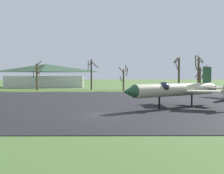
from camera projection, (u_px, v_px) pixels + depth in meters
The scene contains 11 objects.
ground_plane at pixel (103, 115), 27.19m from camera, with size 600.00×600.00×0.00m, color #4C6B33.
asphalt_apron at pixel (105, 101), 41.68m from camera, with size 80.79×48.32×0.05m, color black.
grass_verge_strip at pixel (107, 91), 71.81m from camera, with size 140.79×12.00×0.06m, color #465B28.
jet_fighter_front_right at pixel (176, 89), 33.23m from camera, with size 13.91×12.20×5.12m.
bare_tree_far_left at pixel (37, 76), 73.78m from camera, with size 2.94×2.92×8.05m.
bare_tree_left_of_center at pixel (91, 73), 76.37m from camera, with size 2.98×2.99×8.51m.
bare_tree_center at pixel (124, 78), 72.96m from camera, with size 2.53×2.49×6.77m.
bare_tree_right_of_center at pixel (179, 72), 76.16m from camera, with size 2.19×2.80×9.20m.
bare_tree_far_right at pixel (198, 72), 76.18m from camera, with size 2.29×2.32×9.74m.
bare_tree_backdrop_extra at pixel (200, 78), 75.03m from camera, with size 3.21×2.58×6.97m.
visitor_building at pixel (46, 76), 96.37m from camera, with size 28.10×14.02×8.17m.
Camera 1 is at (0.71, -27.07, 3.84)m, focal length 43.96 mm.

